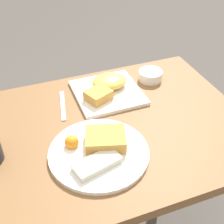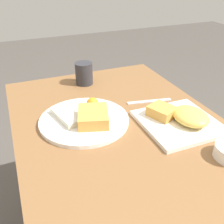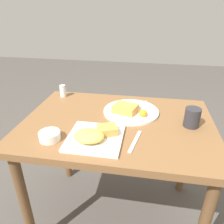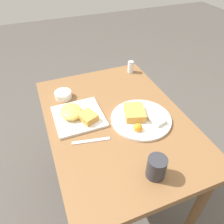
{
  "view_description": "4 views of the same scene",
  "coord_description": "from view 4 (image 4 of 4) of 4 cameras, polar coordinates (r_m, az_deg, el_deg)",
  "views": [
    {
      "loc": [
        0.26,
        0.75,
        1.4
      ],
      "look_at": [
        -0.03,
        -0.0,
        0.76
      ],
      "focal_mm": 50.0,
      "sensor_mm": 36.0,
      "label": 1
    },
    {
      "loc": [
        -0.68,
        0.31,
        1.19
      ],
      "look_at": [
        0.04,
        0.02,
        0.73
      ],
      "focal_mm": 42.0,
      "sensor_mm": 36.0,
      "label": 2
    },
    {
      "loc": [
        0.14,
        -0.98,
        1.26
      ],
      "look_at": [
        -0.04,
        0.04,
        0.73
      ],
      "focal_mm": 35.0,
      "sensor_mm": 36.0,
      "label": 3
    },
    {
      "loc": [
        0.77,
        -0.33,
        1.46
      ],
      "look_at": [
        -0.02,
        -0.02,
        0.74
      ],
      "focal_mm": 35.0,
      "sensor_mm": 36.0,
      "label": 4
    }
  ],
  "objects": [
    {
      "name": "plate_oval_far",
      "position": [
        1.12,
        7.39,
        -1.46
      ],
      "size": [
        0.31,
        0.31,
        0.05
      ],
      "color": "white",
      "rests_on": "dining_table"
    },
    {
      "name": "salt_shaker",
      "position": [
        1.5,
        4.88,
        11.51
      ],
      "size": [
        0.04,
        0.04,
        0.08
      ],
      "color": "white",
      "rests_on": "dining_table"
    },
    {
      "name": "dining_table",
      "position": [
        1.19,
        1.08,
        -4.9
      ],
      "size": [
        0.99,
        0.7,
        0.7
      ],
      "color": "brown",
      "rests_on": "ground_plane"
    },
    {
      "name": "plate_square_near",
      "position": [
        1.13,
        -9.13,
        -0.68
      ],
      "size": [
        0.25,
        0.25,
        0.06
      ],
      "color": "white",
      "rests_on": "dining_table"
    },
    {
      "name": "butter_knife",
      "position": [
        1.02,
        -5.47,
        -7.48
      ],
      "size": [
        0.05,
        0.18,
        0.0
      ],
      "rotation": [
        0.0,
        0.0,
        1.38
      ],
      "color": "silver",
      "rests_on": "dining_table"
    },
    {
      "name": "coffee_mug",
      "position": [
        0.89,
        11.52,
        -13.97
      ],
      "size": [
        0.08,
        0.08,
        0.1
      ],
      "color": "#2D2D33",
      "rests_on": "dining_table"
    },
    {
      "name": "sauce_ramekin",
      "position": [
        1.29,
        -12.64,
        4.46
      ],
      "size": [
        0.1,
        0.1,
        0.04
      ],
      "color": "white",
      "rests_on": "dining_table"
    },
    {
      "name": "ground_plane",
      "position": [
        1.68,
        0.81,
        -19.62
      ],
      "size": [
        8.0,
        8.0,
        0.0
      ],
      "primitive_type": "plane",
      "color": "#4C4742"
    }
  ]
}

